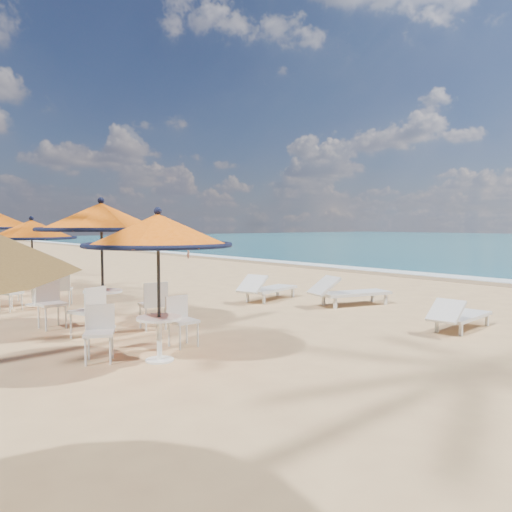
{
  "coord_description": "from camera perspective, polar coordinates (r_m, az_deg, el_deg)",
  "views": [
    {
      "loc": [
        -8.72,
        -6.12,
        2.03
      ],
      "look_at": [
        -0.38,
        3.93,
        1.2
      ],
      "focal_mm": 35.0,
      "sensor_mm": 36.0,
      "label": 1
    }
  ],
  "objects": [
    {
      "name": "station_2",
      "position": [
        13.62,
        -24.23,
        1.65
      ],
      "size": [
        2.14,
        2.14,
        2.24
      ],
      "color": "black",
      "rests_on": "ground"
    },
    {
      "name": "foam_strip",
      "position": [
        24.27,
        8.47,
        -1.2
      ],
      "size": [
        1.2,
        140.0,
        0.04
      ],
      "primitive_type": "cube",
      "color": "white",
      "rests_on": "ground"
    },
    {
      "name": "person",
      "position": [
        29.52,
        -7.74,
        0.47
      ],
      "size": [
        0.27,
        0.34,
        0.83
      ],
      "primitive_type": "imported",
      "rotation": [
        0.0,
        0.0,
        1.32
      ],
      "color": "#8F5B49",
      "rests_on": "ground"
    },
    {
      "name": "lounger_mid",
      "position": [
        12.69,
        10.41,
        -4.0
      ],
      "size": [
        2.22,
        1.22,
        0.76
      ],
      "rotation": [
        0.0,
        0.0,
        -0.28
      ],
      "color": "silver",
      "rests_on": "ground"
    },
    {
      "name": "station_0",
      "position": [
        7.5,
        -11.33,
        1.35
      ],
      "size": [
        2.19,
        2.19,
        2.28
      ],
      "color": "black",
      "rests_on": "ground"
    },
    {
      "name": "wetsand_band",
      "position": [
        23.6,
        7.01,
        -1.32
      ],
      "size": [
        1.4,
        140.0,
        0.02
      ],
      "primitive_type": "cube",
      "color": "olive",
      "rests_on": "ground"
    },
    {
      "name": "lounger_near",
      "position": [
        10.35,
        22.17,
        -6.25
      ],
      "size": [
        1.85,
        0.74,
        0.65
      ],
      "rotation": [
        0.0,
        0.0,
        0.1
      ],
      "color": "silver",
      "rests_on": "ground"
    },
    {
      "name": "ground",
      "position": [
        10.85,
        15.09,
        -7.28
      ],
      "size": [
        160.0,
        160.0,
        0.0
      ],
      "primitive_type": "plane",
      "color": "tan",
      "rests_on": "ground"
    },
    {
      "name": "lounger_far",
      "position": [
        13.3,
        1.21,
        -3.66
      ],
      "size": [
        2.13,
        1.14,
        0.73
      ],
      "rotation": [
        0.0,
        0.0,
        0.26
      ],
      "color": "silver",
      "rests_on": "ground"
    },
    {
      "name": "station_1",
      "position": [
        10.08,
        -17.33,
        2.55
      ],
      "size": [
        2.45,
        2.45,
        2.56
      ],
      "color": "black",
      "rests_on": "ground"
    }
  ]
}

